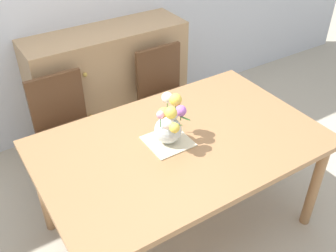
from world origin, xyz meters
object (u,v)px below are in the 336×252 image
object	(u,v)px
chair_right	(165,92)
flower_vase	(169,123)
chair_left	(65,125)
dining_table	(181,151)
dresser	(110,83)

from	to	relation	value
chair_right	flower_vase	distance (m)	1.08
chair_left	flower_vase	xyz separation A→B (m)	(0.38, -0.87, 0.39)
dining_table	chair_right	size ratio (longest dim) A/B	1.95
chair_right	dresser	bearing A→B (deg)	-53.46
chair_left	flower_vase	bearing A→B (deg)	113.98
chair_right	dresser	world-z (taller)	dresser
chair_left	flower_vase	distance (m)	1.02
chair_right	chair_left	bearing A→B (deg)	0.00
dining_table	dresser	world-z (taller)	dresser
chair_left	flower_vase	size ratio (longest dim) A/B	3.10
chair_left	chair_right	size ratio (longest dim) A/B	1.00
dresser	dining_table	bearing A→B (deg)	-95.53
dresser	flower_vase	bearing A→B (deg)	-98.50
dining_table	chair_left	bearing A→B (deg)	116.65
chair_right	dresser	size ratio (longest dim) A/B	0.64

